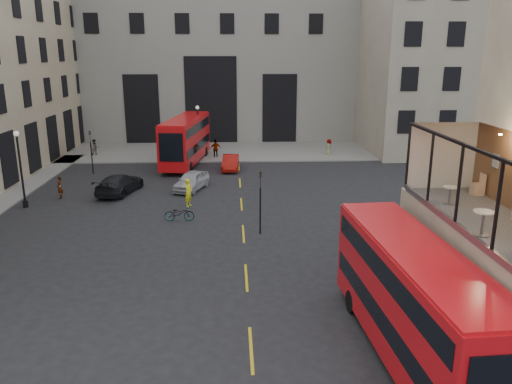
{
  "coord_description": "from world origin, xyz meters",
  "views": [
    {
      "loc": [
        -2.58,
        -15.81,
        10.35
      ],
      "look_at": [
        -1.32,
        10.45,
        3.0
      ],
      "focal_mm": 35.0,
      "sensor_mm": 36.0,
      "label": 1
    }
  ],
  "objects_px": {
    "pedestrian_e": "(60,188)",
    "street_lamp_b": "(198,135)",
    "cafe_table_far": "(450,193)",
    "cafe_chair_d": "(478,188)",
    "cyclist": "(189,193)",
    "car_c": "(120,184)",
    "pedestrian_a": "(95,148)",
    "pedestrian_d": "(329,147)",
    "bicycle": "(179,213)",
    "traffic_light_far": "(91,147)",
    "pedestrian_b": "(175,143)",
    "bus_near": "(414,298)",
    "bus_far": "(186,138)",
    "pedestrian_c": "(216,149)",
    "cafe_table_mid": "(483,219)",
    "traffic_light_near": "(260,194)",
    "car_a": "(191,181)",
    "car_b": "(231,163)",
    "street_lamp_a": "(21,174)"
  },
  "relations": [
    {
      "from": "pedestrian_e",
      "to": "street_lamp_b",
      "type": "bearing_deg",
      "value": 133.9
    },
    {
      "from": "cafe_table_far",
      "to": "cafe_chair_d",
      "type": "height_order",
      "value": "cafe_chair_d"
    },
    {
      "from": "cyclist",
      "to": "car_c",
      "type": "bearing_deg",
      "value": 80.15
    },
    {
      "from": "pedestrian_a",
      "to": "cafe_chair_d",
      "type": "height_order",
      "value": "cafe_chair_d"
    },
    {
      "from": "pedestrian_a",
      "to": "cafe_chair_d",
      "type": "relative_size",
      "value": 1.94
    },
    {
      "from": "car_c",
      "to": "pedestrian_e",
      "type": "distance_m",
      "value": 4.28
    },
    {
      "from": "pedestrian_d",
      "to": "bicycle",
      "type": "bearing_deg",
      "value": 119.09
    },
    {
      "from": "traffic_light_far",
      "to": "pedestrian_b",
      "type": "bearing_deg",
      "value": 60.49
    },
    {
      "from": "bus_near",
      "to": "cafe_table_far",
      "type": "xyz_separation_m",
      "value": [
        2.42,
        3.38,
        2.73
      ]
    },
    {
      "from": "traffic_light_far",
      "to": "bus_far",
      "type": "distance_m",
      "value": 8.78
    },
    {
      "from": "traffic_light_far",
      "to": "pedestrian_c",
      "type": "bearing_deg",
      "value": 30.05
    },
    {
      "from": "cyclist",
      "to": "cafe_table_mid",
      "type": "distance_m",
      "value": 22.1
    },
    {
      "from": "traffic_light_near",
      "to": "cafe_table_mid",
      "type": "height_order",
      "value": "cafe_table_mid"
    },
    {
      "from": "traffic_light_near",
      "to": "bicycle",
      "type": "xyz_separation_m",
      "value": [
        -5.02,
        2.6,
        -1.94
      ]
    },
    {
      "from": "car_a",
      "to": "traffic_light_far",
      "type": "bearing_deg",
      "value": 166.44
    },
    {
      "from": "bus_near",
      "to": "pedestrian_e",
      "type": "bearing_deg",
      "value": 132.02
    },
    {
      "from": "pedestrian_e",
      "to": "cafe_table_mid",
      "type": "bearing_deg",
      "value": 32.42
    },
    {
      "from": "car_a",
      "to": "bicycle",
      "type": "xyz_separation_m",
      "value": [
        -0.2,
        -7.53,
        -0.23
      ]
    },
    {
      "from": "car_a",
      "to": "pedestrian_d",
      "type": "xyz_separation_m",
      "value": [
        13.26,
        12.86,
        0.14
      ]
    },
    {
      "from": "car_b",
      "to": "bicycle",
      "type": "distance_m",
      "value": 14.67
    },
    {
      "from": "car_a",
      "to": "bus_near",
      "type": "bearing_deg",
      "value": -48.78
    },
    {
      "from": "car_a",
      "to": "pedestrian_b",
      "type": "bearing_deg",
      "value": 119.45
    },
    {
      "from": "street_lamp_b",
      "to": "bus_far",
      "type": "relative_size",
      "value": 0.47
    },
    {
      "from": "pedestrian_c",
      "to": "cyclist",
      "type": "bearing_deg",
      "value": 69.74
    },
    {
      "from": "traffic_light_near",
      "to": "pedestrian_a",
      "type": "xyz_separation_m",
      "value": [
        -15.77,
        23.72,
        -1.54
      ]
    },
    {
      "from": "car_b",
      "to": "pedestrian_c",
      "type": "relative_size",
      "value": 2.12
    },
    {
      "from": "cyclist",
      "to": "traffic_light_near",
      "type": "bearing_deg",
      "value": -117.38
    },
    {
      "from": "bicycle",
      "to": "cafe_table_far",
      "type": "bearing_deg",
      "value": -136.59
    },
    {
      "from": "bicycle",
      "to": "pedestrian_b",
      "type": "xyz_separation_m",
      "value": [
        -2.86,
        24.21,
        0.33
      ]
    },
    {
      "from": "cyclist",
      "to": "cafe_chair_d",
      "type": "height_order",
      "value": "cafe_chair_d"
    },
    {
      "from": "car_a",
      "to": "street_lamp_b",
      "type": "bearing_deg",
      "value": 109.92
    },
    {
      "from": "cyclist",
      "to": "pedestrian_d",
      "type": "distance_m",
      "value": 21.68
    },
    {
      "from": "car_c",
      "to": "traffic_light_far",
      "type": "bearing_deg",
      "value": -46.13
    },
    {
      "from": "cyclist",
      "to": "pedestrian_d",
      "type": "bearing_deg",
      "value": -13.85
    },
    {
      "from": "street_lamp_a",
      "to": "cafe_chair_d",
      "type": "distance_m",
      "value": 28.54
    },
    {
      "from": "pedestrian_a",
      "to": "street_lamp_a",
      "type": "bearing_deg",
      "value": -113.87
    },
    {
      "from": "car_a",
      "to": "bicycle",
      "type": "relative_size",
      "value": 2.28
    },
    {
      "from": "car_a",
      "to": "pedestrian_e",
      "type": "xyz_separation_m",
      "value": [
        -9.47,
        -2.03,
        0.09
      ]
    },
    {
      "from": "car_c",
      "to": "street_lamp_a",
      "type": "bearing_deg",
      "value": 44.26
    },
    {
      "from": "cafe_table_mid",
      "to": "pedestrian_b",
      "type": "bearing_deg",
      "value": 109.93
    },
    {
      "from": "car_c",
      "to": "cafe_table_mid",
      "type": "distance_m",
      "value": 28.16
    },
    {
      "from": "bus_near",
      "to": "cafe_table_mid",
      "type": "bearing_deg",
      "value": -3.11
    },
    {
      "from": "car_a",
      "to": "bicycle",
      "type": "distance_m",
      "value": 7.53
    },
    {
      "from": "street_lamp_a",
      "to": "pedestrian_d",
      "type": "bearing_deg",
      "value": 34.79
    },
    {
      "from": "bus_near",
      "to": "cafe_table_far",
      "type": "height_order",
      "value": "cafe_table_far"
    },
    {
      "from": "bus_near",
      "to": "car_b",
      "type": "distance_m",
      "value": 30.37
    },
    {
      "from": "street_lamp_a",
      "to": "cafe_chair_d",
      "type": "height_order",
      "value": "cafe_chair_d"
    },
    {
      "from": "street_lamp_b",
      "to": "cafe_chair_d",
      "type": "xyz_separation_m",
      "value": [
        13.67,
        -30.13,
        2.48
      ]
    },
    {
      "from": "traffic_light_near",
      "to": "pedestrian_e",
      "type": "bearing_deg",
      "value": 150.47
    },
    {
      "from": "street_lamp_a",
      "to": "pedestrian_e",
      "type": "relative_size",
      "value": 3.27
    }
  ]
}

